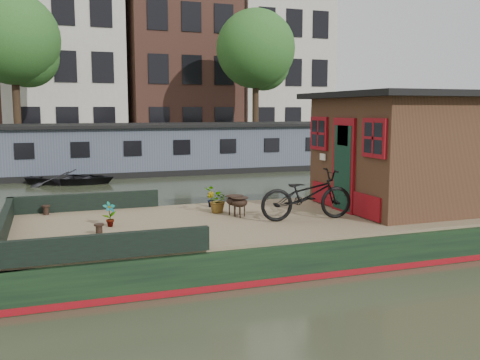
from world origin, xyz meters
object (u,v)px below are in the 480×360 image
object	(u,v)px
cabin	(417,149)
brazier_front	(240,207)
dinghy	(71,175)
potted_plant_a	(110,214)
brazier_rear	(235,205)
bicycle	(307,195)

from	to	relation	value
cabin	brazier_front	size ratio (longest dim) A/B	10.34
cabin	brazier_front	xyz separation A→B (m)	(-3.93, 0.19, -1.03)
cabin	dinghy	distance (m)	13.10
brazier_front	potted_plant_a	bearing A→B (deg)	-179.27
brazier_front	brazier_rear	xyz separation A→B (m)	(-0.04, 0.17, 0.01)
bicycle	dinghy	size ratio (longest dim) A/B	0.57
bicycle	potted_plant_a	size ratio (longest dim) A/B	4.04
potted_plant_a	brazier_rear	bearing A→B (deg)	4.71
brazier_front	dinghy	size ratio (longest dim) A/B	0.12
potted_plant_a	brazier_front	distance (m)	2.46
cabin	dinghy	size ratio (longest dim) A/B	1.27
brazier_rear	cabin	bearing A→B (deg)	-5.21
bicycle	brazier_rear	world-z (taller)	bicycle
cabin	bicycle	xyz separation A→B (m)	(-2.83, -0.48, -0.75)
brazier_rear	dinghy	world-z (taller)	brazier_rear
potted_plant_a	brazier_rear	distance (m)	2.43
cabin	potted_plant_a	size ratio (longest dim) A/B	8.94
bicycle	cabin	bearing A→B (deg)	-76.13
potted_plant_a	dinghy	xyz separation A→B (m)	(-0.20, 11.05, -0.55)
cabin	brazier_rear	distance (m)	4.12
brazier_front	cabin	bearing A→B (deg)	-2.84
potted_plant_a	cabin	bearing A→B (deg)	-1.46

